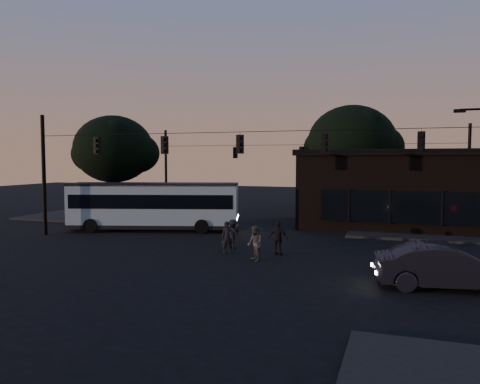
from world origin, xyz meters
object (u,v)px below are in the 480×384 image
(building, at_px, (414,188))
(car, at_px, (446,267))
(pedestrian_a, at_px, (227,237))
(bus, at_px, (154,204))
(pedestrian_d, at_px, (233,234))
(pedestrian_b, at_px, (255,243))
(pedestrian_c, at_px, (278,238))

(building, relative_size, car, 3.09)
(pedestrian_a, bearing_deg, car, -43.17)
(bus, height_order, pedestrian_a, bus)
(bus, distance_m, pedestrian_d, 8.38)
(building, height_order, pedestrian_d, building)
(building, relative_size, pedestrian_d, 9.96)
(car, relative_size, pedestrian_b, 3.01)
(car, distance_m, pedestrian_b, 8.30)
(building, xyz_separation_m, pedestrian_b, (-7.23, -14.95, -1.88))
(bus, relative_size, pedestrian_c, 6.75)
(car, relative_size, pedestrian_d, 3.22)
(pedestrian_a, relative_size, pedestrian_b, 0.98)
(bus, bearing_deg, pedestrian_b, -53.48)
(building, xyz_separation_m, pedestrian_c, (-6.54, -13.27, -1.86))
(pedestrian_c, bearing_deg, pedestrian_d, -9.78)
(pedestrian_a, relative_size, pedestrian_d, 1.05)
(building, height_order, bus, building)
(building, relative_size, pedestrian_b, 9.28)
(pedestrian_b, relative_size, pedestrian_c, 0.97)
(building, height_order, pedestrian_c, building)
(building, bearing_deg, car, -87.43)
(car, bearing_deg, pedestrian_b, 64.86)
(bus, relative_size, pedestrian_d, 7.44)
(building, xyz_separation_m, pedestrian_a, (-9.10, -13.66, -1.90))
(bus, relative_size, pedestrian_b, 6.93)
(building, distance_m, pedestrian_d, 15.55)
(pedestrian_a, distance_m, pedestrian_b, 2.27)
(bus, xyz_separation_m, pedestrian_d, (7.15, -4.26, -1.00))
(car, height_order, pedestrian_a, car)
(car, height_order, pedestrian_b, pedestrian_b)
(pedestrian_b, height_order, pedestrian_c, pedestrian_c)
(pedestrian_a, distance_m, pedestrian_c, 2.59)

